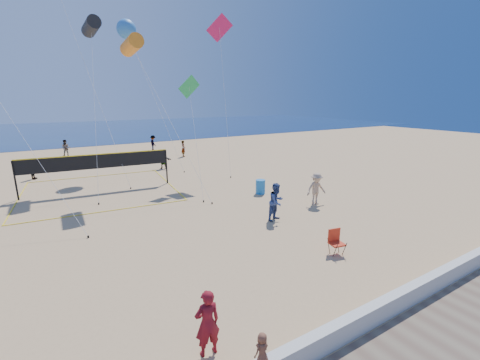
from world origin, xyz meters
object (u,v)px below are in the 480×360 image
volleyball_net (97,166)px  trash_barrel (260,187)px  woman (207,323)px  camp_chair (336,240)px

volleyball_net → trash_barrel: bearing=-29.8°
trash_barrel → volleyball_net: 10.71m
woman → camp_chair: (6.54, 2.02, -0.29)m
woman → trash_barrel: 13.51m
camp_chair → volleyball_net: bearing=125.8°
woman → volleyball_net: volleyball_net is taller
camp_chair → volleyball_net: size_ratio=0.11×
trash_barrel → volleyball_net: bearing=144.9°
camp_chair → trash_barrel: 8.55m
trash_barrel → volleyball_net: (-8.70, 6.11, 1.24)m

